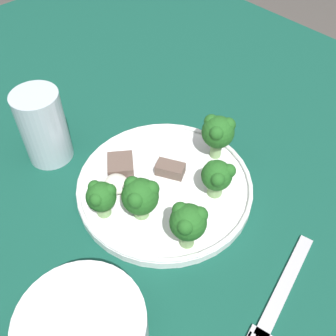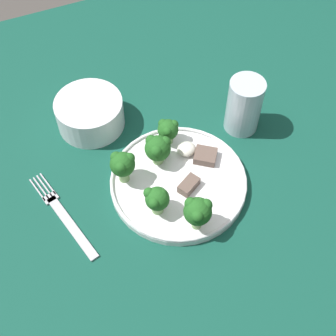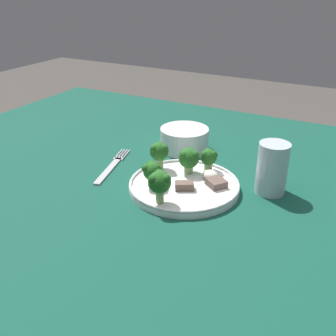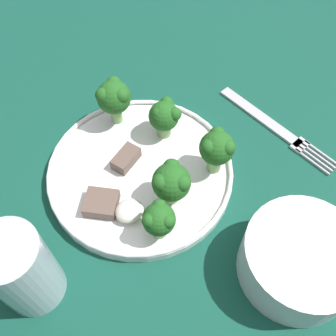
{
  "view_description": "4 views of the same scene",
  "coord_description": "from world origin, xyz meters",
  "px_view_note": "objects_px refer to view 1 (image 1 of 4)",
  "views": [
    {
      "loc": [
        -0.19,
        0.2,
        1.14
      ],
      "look_at": [
        0.05,
        -0.03,
        0.77
      ],
      "focal_mm": 42.0,
      "sensor_mm": 36.0,
      "label": 1
    },
    {
      "loc": [
        -0.14,
        -0.42,
        1.39
      ],
      "look_at": [
        0.04,
        -0.01,
        0.77
      ],
      "focal_mm": 50.0,
      "sensor_mm": 36.0,
      "label": 2
    },
    {
      "loc": [
        0.37,
        -0.68,
        1.13
      ],
      "look_at": [
        0.03,
        -0.05,
        0.78
      ],
      "focal_mm": 42.0,
      "sensor_mm": 36.0,
      "label": 3
    },
    {
      "loc": [
        0.15,
        0.23,
        1.15
      ],
      "look_at": [
        0.03,
        -0.0,
        0.75
      ],
      "focal_mm": 42.0,
      "sensor_mm": 36.0,
      "label": 4
    }
  ],
  "objects_px": {
    "cream_bowl": "(84,333)",
    "drinking_glass": "(44,130)",
    "dinner_plate": "(165,186)",
    "fork": "(277,303)"
  },
  "relations": [
    {
      "from": "fork",
      "to": "dinner_plate",
      "type": "bearing_deg",
      "value": -5.18
    },
    {
      "from": "cream_bowl",
      "to": "fork",
      "type": "bearing_deg",
      "value": -121.25
    },
    {
      "from": "drinking_glass",
      "to": "dinner_plate",
      "type": "bearing_deg",
      "value": -155.04
    },
    {
      "from": "dinner_plate",
      "to": "cream_bowl",
      "type": "height_order",
      "value": "cream_bowl"
    },
    {
      "from": "cream_bowl",
      "to": "drinking_glass",
      "type": "bearing_deg",
      "value": -24.41
    },
    {
      "from": "cream_bowl",
      "to": "drinking_glass",
      "type": "xyz_separation_m",
      "value": [
        0.25,
        -0.12,
        0.02
      ]
    },
    {
      "from": "dinner_plate",
      "to": "drinking_glass",
      "type": "xyz_separation_m",
      "value": [
        0.16,
        0.08,
        0.04
      ]
    },
    {
      "from": "drinking_glass",
      "to": "fork",
      "type": "bearing_deg",
      "value": -170.93
    },
    {
      "from": "cream_bowl",
      "to": "drinking_glass",
      "type": "relative_size",
      "value": 1.14
    },
    {
      "from": "dinner_plate",
      "to": "cream_bowl",
      "type": "relative_size",
      "value": 1.88
    }
  ]
}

